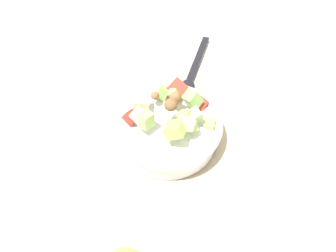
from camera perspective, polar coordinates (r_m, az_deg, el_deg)
name	(u,v)px	position (r m, az deg, el deg)	size (l,w,h in m)	color
ground_plane	(175,139)	(0.76, 1.23, -2.17)	(2.40, 2.40, 0.00)	silver
placemat	(175,138)	(0.76, 1.24, -2.04)	(0.45, 0.32, 0.01)	tan
salad_bowl	(168,127)	(0.73, 0.04, -0.15)	(0.23, 0.23, 0.12)	white
serving_spoon	(192,73)	(0.89, 4.11, 8.83)	(0.23, 0.13, 0.01)	black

